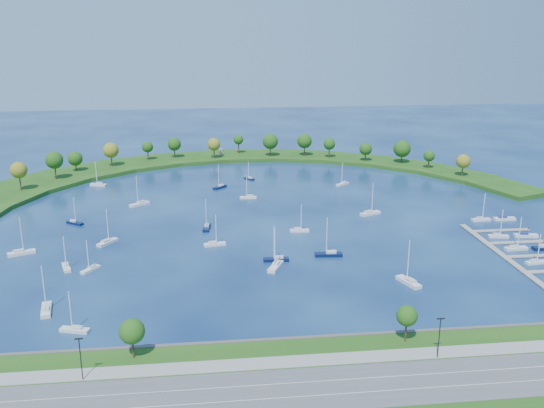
{
  "coord_description": "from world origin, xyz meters",
  "views": [
    {
      "loc": [
        -21.73,
        -230.35,
        74.79
      ],
      "look_at": [
        5.0,
        5.0,
        4.0
      ],
      "focal_mm": 38.86,
      "sensor_mm": 36.0,
      "label": 1
    }
  ],
  "objects": [
    {
      "name": "ground",
      "position": [
        0.0,
        0.0,
        0.0
      ],
      "size": [
        700.0,
        700.0,
        0.0
      ],
      "primitive_type": "plane",
      "color": "#071844",
      "rests_on": "ground"
    },
    {
      "name": "south_shoreline",
      "position": [
        0.03,
        -122.88,
        1.0
      ],
      "size": [
        420.0,
        43.1,
        11.6
      ],
      "color": "#1B4913",
      "rests_on": "ground"
    },
    {
      "name": "breakwater",
      "position": [
        -46.33,
        48.72,
        0.99
      ],
      "size": [
        286.74,
        247.64,
        2.0
      ],
      "color": "#1B4913",
      "rests_on": "ground"
    },
    {
      "name": "breakwater_trees",
      "position": [
        -10.2,
        87.12,
        10.38
      ],
      "size": [
        239.75,
        93.73,
        14.14
      ],
      "color": "#382314",
      "rests_on": "breakwater"
    },
    {
      "name": "harbor_tower",
      "position": [
        -12.88,
        115.94,
        4.04
      ],
      "size": [
        2.6,
        2.6,
        3.97
      ],
      "color": "gray",
      "rests_on": "breakwater"
    },
    {
      "name": "dock_system",
      "position": [
        85.3,
        -61.0,
        0.35
      ],
      "size": [
        24.28,
        82.0,
        1.6
      ],
      "color": "gray",
      "rests_on": "ground"
    },
    {
      "name": "moored_boat_0",
      "position": [
        -15.72,
        48.18,
        0.9
      ],
      "size": [
        7.13,
        7.38,
        11.79
      ],
      "rotation": [
        0.0,
        0.0,
        3.96
      ],
      "color": "#091539",
      "rests_on": "ground"
    },
    {
      "name": "moored_boat_1",
      "position": [
        18.81,
        -45.89,
        0.96
      ],
      "size": [
        9.58,
        3.31,
        13.84
      ],
      "rotation": [
        0.0,
        0.0,
        3.07
      ],
      "color": "#091539",
      "rests_on": "ground"
    },
    {
      "name": "moored_boat_2",
      "position": [
        45.57,
        -1.93,
        0.96
      ],
      "size": [
        9.61,
        5.99,
        13.7
      ],
      "rotation": [
        0.0,
        0.0,
        6.68
      ],
      "color": "silver",
      "rests_on": "ground"
    },
    {
      "name": "moored_boat_3",
      "position": [
        -66.93,
        -77.75,
        0.95
      ],
      "size": [
        4.21,
        9.36,
        13.29
      ],
      "rotation": [
        0.0,
        0.0,
        1.76
      ],
      "color": "silver",
      "rests_on": "ground"
    },
    {
      "name": "moored_boat_4",
      "position": [
        -22.55,
        -12.53,
        0.91
      ],
      "size": [
        3.37,
        8.55,
        12.23
      ],
      "rotation": [
        0.0,
        0.0,
        4.58
      ],
      "color": "#091539",
      "rests_on": "ground"
    },
    {
      "name": "moored_boat_5",
      "position": [
        -68.15,
        -47.16,
        0.89
      ],
      "size": [
        4.53,
        7.99,
        11.33
      ],
      "rotation": [
        0.0,
        0.0,
        5.04
      ],
      "color": "silver",
      "rests_on": "ground"
    },
    {
      "name": "moored_boat_6",
      "position": [
        -74.82,
        -0.6,
        0.88
      ],
      "size": [
        7.44,
        6.04,
        11.13
      ],
      "rotation": [
        0.0,
        0.0,
        5.68
      ],
      "color": "#091539",
      "rests_on": "ground"
    },
    {
      "name": "moored_boat_7",
      "position": [
        -0.54,
        -54.32,
        0.96
      ],
      "size": [
        6.33,
        9.58,
        13.74
      ],
      "rotation": [
        0.0,
        0.0,
        4.28
      ],
      "color": "silver",
      "rests_on": "ground"
    },
    {
      "name": "moored_boat_8",
      "position": [
        -86.35,
        -32.45,
        0.95
      ],
      "size": [
        9.38,
        5.85,
        13.37
      ],
      "rotation": [
        0.0,
        0.0,
        0.39
      ],
      "color": "silver",
      "rests_on": "ground"
    },
    {
      "name": "moored_boat_9",
      "position": [
        0.41,
        -48.22,
        0.92
      ],
      "size": [
        8.61,
        2.73,
        12.52
      ],
      "rotation": [
        0.0,
        0.0,
        3.1
      ],
      "color": "#091539",
      "rests_on": "ground"
    },
    {
      "name": "moored_boat_10",
      "position": [
        -59.98,
        -49.72,
        0.87
      ],
      "size": [
        5.89,
        6.94,
        10.53
      ],
      "rotation": [
        0.0,
        0.0,
        4.07
      ],
      "color": "silver",
      "rests_on": "ground"
    },
    {
      "name": "moored_boat_11",
      "position": [
        -75.37,
        59.28,
        0.91
      ],
      "size": [
        8.61,
        4.97,
        12.21
      ],
      "rotation": [
        0.0,
        0.0,
        2.8
      ],
      "color": "silver",
      "rests_on": "ground"
    },
    {
      "name": "moored_boat_12",
      "position": [
        -56.79,
        -90.02,
        0.88
      ],
      "size": [
        7.91,
        4.18,
        11.2
      ],
      "rotation": [
        0.0,
        0.0,
        2.86
      ],
      "color": "silver",
      "rests_on": "ground"
    },
    {
      "name": "moored_boat_13",
      "position": [
        -3.3,
        28.25,
        0.89
      ],
      "size": [
        7.78,
        2.6,
        11.26
      ],
      "rotation": [
        0.0,
        0.0,
        3.08
      ],
      "color": "silver",
      "rests_on": "ground"
    },
    {
      "name": "moored_boat_15",
      "position": [
        45.23,
        47.27,
        0.89
      ],
      "size": [
        7.51,
        6.59,
        11.53
      ],
      "rotation": [
        0.0,
        0.0,
        3.81
      ],
      "color": "silver",
      "rests_on": "ground"
    },
    {
      "name": "moored_boat_16",
      "position": [
        -19.9,
        -31.26,
        0.89
      ],
      "size": [
        8.14,
        3.62,
        11.57
      ],
      "rotation": [
        0.0,
        0.0,
        0.19
      ],
      "color": "silver",
      "rests_on": "ground"
    },
    {
      "name": "moored_boat_17",
      "position": [
        12.76,
        -19.72,
        0.87
      ],
      "size": [
        7.49,
        2.67,
        10.79
      ],
      "rotation": [
        0.0,
        0.0,
        -0.09
      ],
      "color": "silver",
      "rests_on": "ground"
    },
    {
      "name": "moored_boat_18",
      "position": [
        -58.44,
        -25.0,
        0.93
      ],
      "size": [
        7.14,
        8.54,
        12.89
      ],
      "rotation": [
        0.0,
        0.0,
        0.94
      ],
      "color": "silver",
      "rests_on": "ground"
    },
    {
      "name": "moored_boat_19",
      "position": [
        38.37,
        -71.15,
        0.97
      ],
      "size": [
        5.74,
        9.84,
        13.97
      ],
      "rotation": [
        0.0,
        0.0,
        1.92
      ],
      "color": "silver",
      "rests_on": "ground"
    },
    {
      "name": "moored_boat_20",
      "position": [
        -51.69,
        22.8,
        0.96
      ],
      "size": [
        8.82,
        7.8,
        13.58
      ],
      "rotation": [
        0.0,
        0.0,
        3.82
      ],
      "color": "silver",
      "rests_on": "ground"
    },
    {
      "name": "moored_boat_21",
      "position": [
        -0.14,
        63.52,
        0.84
      ],
      "size": [
        5.45,
        5.94,
        9.28
      ],
      "rotation": [
        0.0,
        0.0,
        2.28
      ],
      "color": "#091539",
      "rests_on": "ground"
    },
    {
      "name": "docked_boat_4",
      "position": [
        85.54,
        -60.23,
        0.86
      ],
      "size": [
        7.26,
        2.78,
        10.41
      ],
      "rotation": [
        0.0,
        0.0,
        0.12
      ],
      "color": "silver",
      "rests_on": "ground"
    },
    {
      "name": "docked_boat_6",
      "position": [
        85.52,
        -47.4,
        0.91
      ],
      "size": [
        8.34,
        2.89,
        12.04
      ],
      "rotation": [
        0.0,
        0.0,
        0.07
      ],
      "color": "silver",
      "rests_on": "ground"
    },
    {
      "name": "docked_boat_8",
      "position": [
        85.54,
        -34.52,
        0.87
      ],
      "size": [
        7.58,
        3.25,
        10.79
      ],
      "rotation": [
        0.0,
        0.0,
        -0.17
      ],
      "color": "silver",
      "rests_on": "ground"
    },
    {
      "name": "docked_boat_9",
      "position": [
        95.98,
        -35.08,
        0.64
      ],
      "size": [
        8.85,
        3.64,
        1.75
      ],
      "rotation": [
        0.0,
        0.0,
        -0.15
      ],
      "color": "silver",
      "rests_on": "ground"
    },
    {
      "name": "docked_boat_10",
      "position": [
        87.92,
        -15.09,
        0.89
      ],
      "size": [
        8.03,
        2.82,
        11.58
      ],
      "rotation": [
        0.0,
        0.0,
        0.08
      ],
      "color": "silver",
      "rests_on": "ground"
    },
    {
      "name": "docked_boat_11",
      "position": [
        97.87,
        -15.01,
        0.66
      ],
      "size": [
        8.89,
        2.62,
        1.81
      ],
      "rotation": [
        0.0,
        0.0,
        -0.02
      ],
      "color": "silver",
      "rests_on": "ground"
    }
  ]
}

